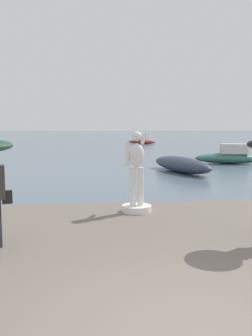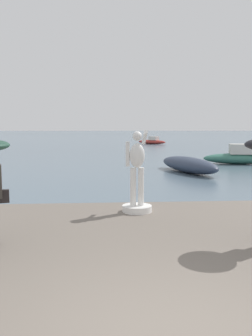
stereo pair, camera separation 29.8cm
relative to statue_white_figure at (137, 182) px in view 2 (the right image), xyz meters
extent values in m
plane|color=slate|center=(-0.29, 34.56, -1.16)|extent=(400.00, 400.00, 0.00)
cube|color=#70665B|center=(-0.29, -3.65, -0.96)|extent=(7.72, 9.58, 0.40)
cylinder|color=white|center=(0.00, -0.01, -0.68)|extent=(0.76, 0.76, 0.16)
cylinder|color=white|center=(-0.10, -0.01, -0.12)|extent=(0.15, 0.15, 0.97)
cylinder|color=white|center=(0.10, -0.01, -0.12)|extent=(0.15, 0.15, 0.97)
ellipsoid|color=white|center=(0.00, -0.01, 0.68)|extent=(0.38, 0.26, 0.61)
sphere|color=white|center=(0.00, -0.01, 1.16)|extent=(0.24, 0.24, 0.24)
cylinder|color=white|center=(-0.24, -0.01, 0.71)|extent=(0.10, 0.10, 0.62)
cylinder|color=white|center=(0.22, 0.26, 1.12)|extent=(0.10, 0.59, 0.40)
cube|color=black|center=(-2.67, -2.35, 0.14)|extent=(0.20, 0.14, 0.24)
ellipsoid|color=#9E2D28|center=(6.67, 44.16, -0.84)|extent=(4.42, 4.31, 0.64)
cube|color=beige|center=(6.93, 43.90, -0.29)|extent=(1.59, 1.58, 0.58)
ellipsoid|color=#336B5B|center=(8.52, 15.05, -0.79)|extent=(4.84, 2.43, 0.74)
cube|color=beige|center=(8.86, 14.98, -0.13)|extent=(1.98, 1.45, 0.70)
ellipsoid|color=#2D384C|center=(3.99, 10.77, -0.73)|extent=(2.94, 5.72, 0.87)
camera|label=1|loc=(-1.19, -8.81, 1.39)|focal=37.92mm
camera|label=2|loc=(-0.89, -8.83, 1.39)|focal=37.92mm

